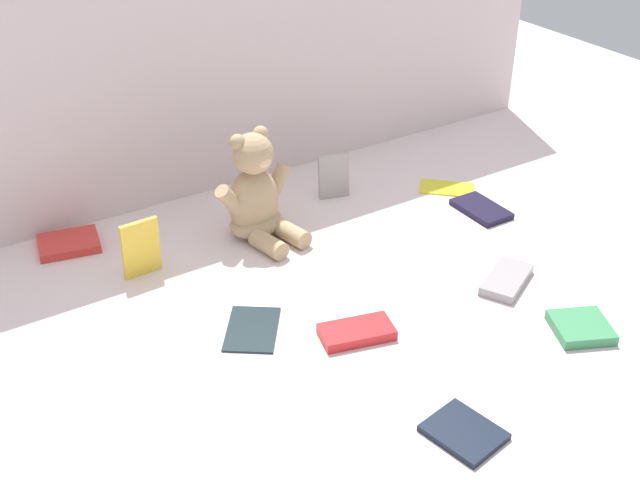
{
  "coord_description": "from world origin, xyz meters",
  "views": [
    {
      "loc": [
        -0.71,
        -1.2,
        0.89
      ],
      "look_at": [
        -0.0,
        -0.1,
        0.1
      ],
      "focal_mm": 45.88,
      "sensor_mm": 36.0,
      "label": 1
    }
  ],
  "objects_px": {
    "book_case_0": "(252,328)",
    "book_case_2": "(334,176)",
    "book_case_7": "(447,187)",
    "book_case_5": "(506,280)",
    "book_case_6": "(581,327)",
    "teddy_bear": "(256,198)",
    "book_case_9": "(141,248)",
    "book_case_8": "(481,209)",
    "book_case_1": "(69,244)",
    "book_case_3": "(464,432)",
    "book_case_4": "(357,332)"
  },
  "relations": [
    {
      "from": "book_case_0",
      "to": "teddy_bear",
      "type": "bearing_deg",
      "value": 95.51
    },
    {
      "from": "book_case_1",
      "to": "book_case_2",
      "type": "relative_size",
      "value": 1.19
    },
    {
      "from": "book_case_0",
      "to": "book_case_8",
      "type": "height_order",
      "value": "book_case_8"
    },
    {
      "from": "book_case_3",
      "to": "book_case_5",
      "type": "relative_size",
      "value": 0.83
    },
    {
      "from": "book_case_1",
      "to": "book_case_7",
      "type": "distance_m",
      "value": 0.86
    },
    {
      "from": "teddy_bear",
      "to": "book_case_1",
      "type": "xyz_separation_m",
      "value": [
        -0.36,
        0.16,
        -0.08
      ]
    },
    {
      "from": "book_case_3",
      "to": "book_case_5",
      "type": "xyz_separation_m",
      "value": [
        0.34,
        0.27,
        0.0
      ]
    },
    {
      "from": "book_case_4",
      "to": "book_case_6",
      "type": "distance_m",
      "value": 0.4
    },
    {
      "from": "book_case_0",
      "to": "book_case_1",
      "type": "relative_size",
      "value": 1.08
    },
    {
      "from": "teddy_bear",
      "to": "book_case_6",
      "type": "xyz_separation_m",
      "value": [
        0.32,
        -0.61,
        -0.08
      ]
    },
    {
      "from": "book_case_1",
      "to": "book_case_2",
      "type": "height_order",
      "value": "book_case_2"
    },
    {
      "from": "book_case_0",
      "to": "book_case_8",
      "type": "xyz_separation_m",
      "value": [
        0.64,
        0.11,
        0.0
      ]
    },
    {
      "from": "book_case_1",
      "to": "book_case_8",
      "type": "bearing_deg",
      "value": 78.87
    },
    {
      "from": "book_case_0",
      "to": "book_case_8",
      "type": "distance_m",
      "value": 0.65
    },
    {
      "from": "book_case_1",
      "to": "book_case_6",
      "type": "bearing_deg",
      "value": 52.87
    },
    {
      "from": "teddy_bear",
      "to": "book_case_8",
      "type": "bearing_deg",
      "value": -32.42
    },
    {
      "from": "book_case_7",
      "to": "book_case_8",
      "type": "height_order",
      "value": "book_case_8"
    },
    {
      "from": "book_case_9",
      "to": "teddy_bear",
      "type": "bearing_deg",
      "value": 1.23
    },
    {
      "from": "teddy_bear",
      "to": "book_case_4",
      "type": "bearing_deg",
      "value": -104.37
    },
    {
      "from": "book_case_8",
      "to": "book_case_5",
      "type": "bearing_deg",
      "value": -121.68
    },
    {
      "from": "book_case_2",
      "to": "book_case_6",
      "type": "bearing_deg",
      "value": -68.3
    },
    {
      "from": "book_case_0",
      "to": "book_case_5",
      "type": "xyz_separation_m",
      "value": [
        0.49,
        -0.14,
        0.0
      ]
    },
    {
      "from": "book_case_4",
      "to": "book_case_6",
      "type": "bearing_deg",
      "value": 74.2
    },
    {
      "from": "teddy_bear",
      "to": "book_case_8",
      "type": "height_order",
      "value": "teddy_bear"
    },
    {
      "from": "book_case_2",
      "to": "book_case_7",
      "type": "xyz_separation_m",
      "value": [
        0.25,
        -0.11,
        -0.05
      ]
    },
    {
      "from": "book_case_0",
      "to": "book_case_7",
      "type": "distance_m",
      "value": 0.69
    },
    {
      "from": "book_case_2",
      "to": "book_case_6",
      "type": "relative_size",
      "value": 1.05
    },
    {
      "from": "book_case_1",
      "to": "book_case_7",
      "type": "height_order",
      "value": "book_case_1"
    },
    {
      "from": "book_case_8",
      "to": "book_case_9",
      "type": "height_order",
      "value": "book_case_9"
    },
    {
      "from": "book_case_0",
      "to": "book_case_7",
      "type": "bearing_deg",
      "value": 55.77
    },
    {
      "from": "book_case_6",
      "to": "book_case_7",
      "type": "height_order",
      "value": "book_case_6"
    },
    {
      "from": "book_case_7",
      "to": "book_case_8",
      "type": "relative_size",
      "value": 0.97
    },
    {
      "from": "book_case_0",
      "to": "book_case_5",
      "type": "relative_size",
      "value": 1.0
    },
    {
      "from": "teddy_bear",
      "to": "book_case_9",
      "type": "relative_size",
      "value": 1.96
    },
    {
      "from": "book_case_5",
      "to": "book_case_6",
      "type": "distance_m",
      "value": 0.18
    },
    {
      "from": "book_case_6",
      "to": "book_case_9",
      "type": "xyz_separation_m",
      "value": [
        -0.58,
        0.59,
        0.05
      ]
    },
    {
      "from": "book_case_7",
      "to": "book_case_9",
      "type": "height_order",
      "value": "book_case_9"
    },
    {
      "from": "book_case_0",
      "to": "book_case_1",
      "type": "height_order",
      "value": "book_case_1"
    },
    {
      "from": "book_case_7",
      "to": "book_case_1",
      "type": "bearing_deg",
      "value": 118.62
    },
    {
      "from": "book_case_3",
      "to": "book_case_5",
      "type": "bearing_deg",
      "value": 27.81
    },
    {
      "from": "book_case_1",
      "to": "book_case_6",
      "type": "height_order",
      "value": "book_case_6"
    },
    {
      "from": "book_case_3",
      "to": "book_case_4",
      "type": "xyz_separation_m",
      "value": [
        0.0,
        0.29,
        0.0
      ]
    },
    {
      "from": "book_case_0",
      "to": "book_case_1",
      "type": "bearing_deg",
      "value": 148.33
    },
    {
      "from": "book_case_2",
      "to": "book_case_3",
      "type": "distance_m",
      "value": 0.79
    },
    {
      "from": "book_case_1",
      "to": "book_case_3",
      "type": "distance_m",
      "value": 0.92
    },
    {
      "from": "teddy_bear",
      "to": "book_case_7",
      "type": "distance_m",
      "value": 0.49
    },
    {
      "from": "book_case_4",
      "to": "book_case_1",
      "type": "bearing_deg",
      "value": -134.73
    },
    {
      "from": "teddy_bear",
      "to": "book_case_4",
      "type": "height_order",
      "value": "teddy_bear"
    },
    {
      "from": "book_case_5",
      "to": "teddy_bear",
      "type": "bearing_deg",
      "value": -171.16
    },
    {
      "from": "book_case_0",
      "to": "book_case_2",
      "type": "bearing_deg",
      "value": 76.7
    }
  ]
}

